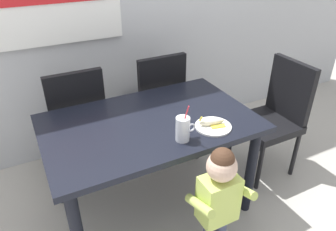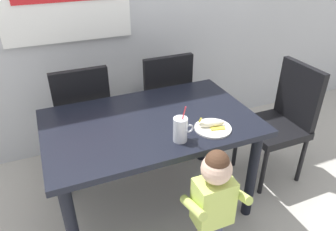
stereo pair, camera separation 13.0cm
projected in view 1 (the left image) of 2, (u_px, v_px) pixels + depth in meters
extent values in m
plane|color=#B7B2A8|center=(153.00, 204.00, 2.42)|extent=(24.00, 24.00, 0.00)
cube|color=black|center=(150.00, 123.00, 2.06)|extent=(1.37, 0.87, 0.04)
cylinder|color=black|center=(250.00, 171.00, 2.21)|extent=(0.07, 0.07, 0.71)
cylinder|color=black|center=(55.00, 164.00, 2.28)|extent=(0.07, 0.07, 0.71)
cylinder|color=black|center=(197.00, 124.00, 2.76)|extent=(0.07, 0.07, 0.71)
cube|color=black|center=(76.00, 122.00, 2.61)|extent=(0.44, 0.44, 0.06)
cube|color=black|center=(77.00, 103.00, 2.32)|extent=(0.42, 0.05, 0.48)
cylinder|color=black|center=(95.00, 129.00, 2.95)|extent=(0.04, 0.04, 0.42)
cylinder|color=black|center=(54.00, 140.00, 2.80)|extent=(0.04, 0.04, 0.42)
cylinder|color=black|center=(108.00, 151.00, 2.66)|extent=(0.04, 0.04, 0.42)
cylinder|color=black|center=(62.00, 164.00, 2.51)|extent=(0.04, 0.04, 0.42)
cube|color=black|center=(153.00, 103.00, 2.89)|extent=(0.44, 0.44, 0.06)
cube|color=black|center=(162.00, 84.00, 2.61)|extent=(0.42, 0.05, 0.48)
cylinder|color=black|center=(163.00, 112.00, 3.24)|extent=(0.04, 0.04, 0.42)
cylinder|color=black|center=(128.00, 121.00, 3.09)|extent=(0.04, 0.04, 0.42)
cylinder|color=black|center=(181.00, 130.00, 2.94)|extent=(0.04, 0.04, 0.42)
cylinder|color=black|center=(143.00, 141.00, 2.79)|extent=(0.04, 0.04, 0.42)
cube|color=black|center=(266.00, 124.00, 2.57)|extent=(0.44, 0.44, 0.06)
cube|color=black|center=(290.00, 90.00, 2.52)|extent=(0.05, 0.42, 0.48)
cylinder|color=black|center=(230.00, 143.00, 2.77)|extent=(0.04, 0.04, 0.42)
cylinder|color=black|center=(260.00, 167.00, 2.47)|extent=(0.04, 0.04, 0.42)
cylinder|color=black|center=(263.00, 132.00, 2.92)|extent=(0.04, 0.04, 0.42)
cylinder|color=black|center=(295.00, 154.00, 2.62)|extent=(0.04, 0.04, 0.42)
cube|color=#C6DB66|center=(218.00, 199.00, 1.80)|extent=(0.22, 0.15, 0.30)
sphere|color=beige|center=(222.00, 167.00, 1.68)|extent=(0.17, 0.17, 0.17)
sphere|color=#472D1E|center=(223.00, 160.00, 1.66)|extent=(0.13, 0.13, 0.13)
cylinder|color=#C6DB66|center=(200.00, 206.00, 1.71)|extent=(0.05, 0.24, 0.13)
cylinder|color=#C6DB66|center=(241.00, 189.00, 1.82)|extent=(0.05, 0.24, 0.13)
cylinder|color=silver|center=(183.00, 129.00, 1.82)|extent=(0.08, 0.08, 0.15)
cylinder|color=#B2D184|center=(183.00, 133.00, 1.84)|extent=(0.07, 0.07, 0.08)
torus|color=silver|center=(191.00, 128.00, 1.85)|extent=(0.06, 0.01, 0.06)
cylinder|color=#E5333F|center=(185.00, 119.00, 1.79)|extent=(0.01, 0.08, 0.21)
cylinder|color=white|center=(213.00, 126.00, 1.98)|extent=(0.23, 0.23, 0.01)
ellipsoid|color=#F4EAC6|center=(212.00, 122.00, 1.97)|extent=(0.18, 0.08, 0.04)
cube|color=yellow|center=(218.00, 126.00, 1.96)|extent=(0.09, 0.05, 0.01)
cube|color=yellow|center=(212.00, 121.00, 2.02)|extent=(0.09, 0.05, 0.01)
cylinder|color=yellow|center=(201.00, 119.00, 1.94)|extent=(0.03, 0.02, 0.03)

